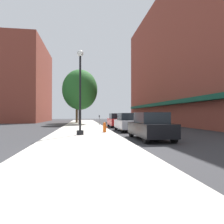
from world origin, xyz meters
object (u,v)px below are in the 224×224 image
parking_meter_near (99,119)px  car_silver (127,122)px  tree_near (77,92)px  tree_mid (80,90)px  car_black (150,126)px  lamppost (80,90)px  fire_hydrant (105,127)px  car_red (117,120)px

parking_meter_near → car_silver: (1.95, -7.89, -0.14)m
tree_near → tree_mid: size_ratio=1.00×
parking_meter_near → car_black: car_black is taller
parking_meter_near → car_black: 14.39m
car_black → lamppost: bearing=148.1°
lamppost → car_silver: size_ratio=1.37×
car_silver → parking_meter_near: bearing=101.7°
fire_hydrant → parking_meter_near: parking_meter_near is taller
parking_meter_near → tree_mid: tree_mid is taller
car_silver → tree_near: bearing=103.6°
tree_near → tree_mid: 6.06m
fire_hydrant → car_red: 8.53m
tree_near → car_silver: bearing=-74.2°
fire_hydrant → tree_mid: (-2.16, 14.29, 4.66)m
car_red → car_black: bearing=-89.8°
car_silver → car_red: (0.00, 6.02, 0.00)m
tree_near → car_red: 13.94m
tree_mid → car_red: (4.50, -6.09, -4.37)m
car_black → car_silver: size_ratio=1.00×
fire_hydrant → car_red: (2.34, 8.20, 0.29)m
lamppost → car_red: size_ratio=1.37×
fire_hydrant → car_black: (2.34, -4.19, 0.29)m
fire_hydrant → car_silver: size_ratio=0.18×
tree_mid → car_black: bearing=-76.3°
fire_hydrant → parking_meter_near: size_ratio=0.60×
lamppost → fire_hydrant: (1.90, 1.77, -2.68)m
lamppost → fire_hydrant: size_ratio=7.47×
tree_near → fire_hydrant: bearing=-82.2°
parking_meter_near → tree_mid: 6.49m
fire_hydrant → car_red: size_ratio=0.18×
tree_near → lamppost: bearing=-87.7°
car_red → tree_near: bearing=113.2°
fire_hydrant → tree_near: size_ratio=0.10×
lamppost → parking_meter_near: bearing=79.1°
tree_near → car_black: (5.14, -24.50, -4.62)m
fire_hydrant → car_red: car_red is taller
car_silver → car_red: size_ratio=1.00×
car_black → fire_hydrant: bearing=117.0°
parking_meter_near → tree_mid: (-2.55, 4.22, 4.23)m
fire_hydrant → car_silver: bearing=43.0°
car_red → lamppost: bearing=-112.8°
lamppost → tree_mid: size_ratio=0.73×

